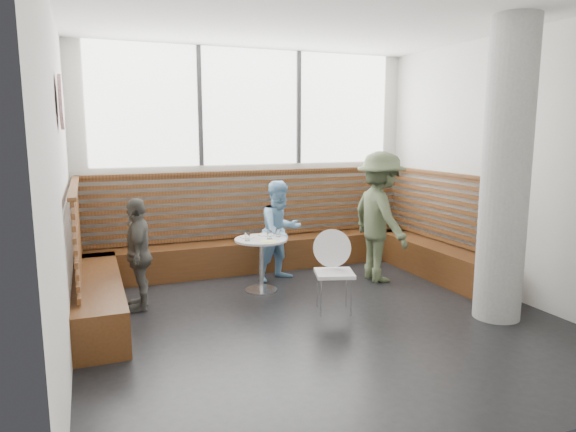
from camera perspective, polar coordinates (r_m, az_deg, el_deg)
name	(u,v)px	position (r m, az deg, el deg)	size (l,w,h in m)	color
room	(323,174)	(5.34, 3.93, 4.72)	(5.00, 5.00, 3.20)	silver
booth	(268,249)	(7.15, -2.27, -3.73)	(5.00, 2.50, 1.44)	#482812
concrete_column	(506,173)	(5.91, 23.04, 4.43)	(0.50, 0.50, 3.20)	gray
wall_art	(61,102)	(5.21, -23.89, 11.50)	(0.50, 0.50, 0.03)	white
cafe_table	(261,254)	(6.56, -3.02, -4.19)	(0.67, 0.67, 0.69)	silver
cafe_chair	(332,264)	(5.88, 4.86, -5.36)	(0.44, 0.43, 0.92)	white
adult_man	(380,217)	(7.06, 10.19, -0.10)	(1.14, 0.66, 1.77)	#4B573A
child_back	(280,231)	(7.01, -0.85, -1.66)	(0.67, 0.52, 1.37)	#7EB1DB
child_left	(139,254)	(6.13, -16.27, -4.07)	(0.76, 0.32, 1.29)	#52514B
plate_near	(247,237)	(6.59, -4.57, -2.35)	(0.19, 0.19, 0.01)	white
plate_far	(266,235)	(6.72, -2.49, -2.09)	(0.21, 0.21, 0.01)	white
glass_left	(247,236)	(6.41, -4.55, -2.26)	(0.07, 0.07, 0.11)	white
glass_mid	(269,235)	(6.50, -2.09, -2.10)	(0.07, 0.07, 0.10)	white
glass_right	(278,233)	(6.63, -1.10, -1.86)	(0.07, 0.07, 0.10)	white
menu_card	(268,241)	(6.35, -2.19, -2.82)	(0.20, 0.14, 0.00)	#A5C64C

